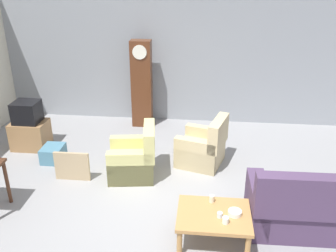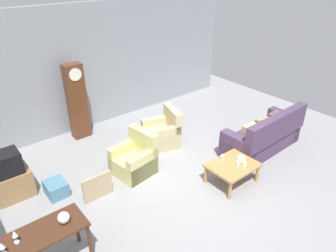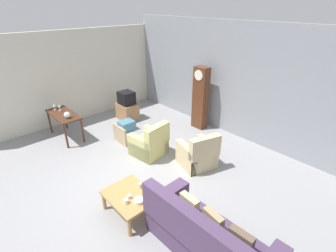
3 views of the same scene
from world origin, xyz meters
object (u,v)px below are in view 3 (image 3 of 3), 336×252
object	(u,v)px
cup_white_porcelain	(126,201)
framed_picture_leaning	(120,135)
armchair_olive_near	(150,144)
cup_cream_tall	(140,185)
wine_glass_tall	(54,106)
armchair_olive_far	(198,155)
tv_crt	(126,98)
console_table_dark	(64,117)
tv_stand_cabinet	(127,111)
wine_glass_mid	(59,106)
cup_blue_rimmed	(129,197)
glass_dome_cloche	(67,115)
coffee_table_wood	(130,197)
bowl_white_stacked	(139,201)
storage_box_blue	(127,125)
grandfather_clock	(200,98)
couch_floral	(207,239)

from	to	relation	value
cup_white_porcelain	framed_picture_leaning	bearing A→B (deg)	149.72
armchair_olive_near	cup_cream_tall	size ratio (longest dim) A/B	9.24
armchair_olive_near	wine_glass_tall	bearing A→B (deg)	-155.73
armchair_olive_far	tv_crt	xyz separation A→B (m)	(-3.43, 0.30, 0.46)
console_table_dark	tv_stand_cabinet	xyz separation A→B (m)	(0.13, 2.06, -0.37)
armchair_olive_near	wine_glass_mid	distance (m)	2.97
wine_glass_tall	cup_blue_rimmed	bearing A→B (deg)	-4.41
framed_picture_leaning	cup_cream_tall	bearing A→B (deg)	-23.77
armchair_olive_far	glass_dome_cloche	world-z (taller)	glass_dome_cloche
tv_crt	armchair_olive_near	bearing A→B (deg)	-20.40
armchair_olive_near	console_table_dark	distance (m)	2.70
armchair_olive_far	glass_dome_cloche	distance (m)	3.69
armchair_olive_near	console_table_dark	bearing A→B (deg)	-152.80
tv_stand_cabinet	glass_dome_cloche	world-z (taller)	glass_dome_cloche
framed_picture_leaning	glass_dome_cloche	bearing A→B (deg)	-135.05
tv_stand_cabinet	cup_blue_rimmed	world-z (taller)	tv_stand_cabinet
wine_glass_tall	framed_picture_leaning	bearing A→B (deg)	29.49
coffee_table_wood	cup_cream_tall	distance (m)	0.28
armchair_olive_near	framed_picture_leaning	world-z (taller)	armchair_olive_near
cup_cream_tall	bowl_white_stacked	world-z (taller)	cup_cream_tall
storage_box_blue	cup_white_porcelain	xyz separation A→B (m)	(3.10, -2.07, 0.33)
armchair_olive_far	grandfather_clock	xyz separation A→B (m)	(-1.39, 1.65, 0.66)
armchair_olive_far	cup_cream_tall	world-z (taller)	armchair_olive_far
tv_crt	storage_box_blue	size ratio (longest dim) A/B	1.06
console_table_dark	framed_picture_leaning	size ratio (longest dim) A/B	2.17
storage_box_blue	wine_glass_tall	distance (m)	2.17
tv_crt	cup_blue_rimmed	size ratio (longest dim) A/B	6.77
wine_glass_tall	armchair_olive_near	bearing A→B (deg)	24.27
grandfather_clock	cup_white_porcelain	xyz separation A→B (m)	(1.70, -3.90, -0.49)
console_table_dark	tv_crt	distance (m)	2.07
armchair_olive_far	console_table_dark	size ratio (longest dim) A/B	0.75
tv_stand_cabinet	wine_glass_tall	distance (m)	2.28
armchair_olive_near	armchair_olive_far	xyz separation A→B (m)	(1.18, 0.54, 0.00)
bowl_white_stacked	console_table_dark	bearing A→B (deg)	175.54
couch_floral	grandfather_clock	world-z (taller)	grandfather_clock
armchair_olive_far	wine_glass_mid	size ratio (longest dim) A/B	4.53
glass_dome_cloche	wine_glass_tall	xyz separation A→B (m)	(-0.82, -0.04, 0.04)
framed_picture_leaning	cup_blue_rimmed	world-z (taller)	framed_picture_leaning
grandfather_clock	glass_dome_cloche	bearing A→B (deg)	-117.71
glass_dome_cloche	bowl_white_stacked	distance (m)	3.66
coffee_table_wood	cup_cream_tall	xyz separation A→B (m)	(-0.03, 0.26, 0.11)
coffee_table_wood	cup_cream_tall	bearing A→B (deg)	96.73
console_table_dark	couch_floral	bearing A→B (deg)	0.35
couch_floral	tv_crt	xyz separation A→B (m)	(-5.14, 2.03, 0.41)
coffee_table_wood	cup_cream_tall	size ratio (longest dim) A/B	9.65
framed_picture_leaning	wine_glass_tall	bearing A→B (deg)	-150.51
cup_blue_rimmed	wine_glass_mid	distance (m)	4.12
armchair_olive_far	bowl_white_stacked	distance (m)	2.12
tv_crt	cup_blue_rimmed	xyz separation A→B (m)	(3.67, -2.44, -0.29)
cup_blue_rimmed	wine_glass_mid	xyz separation A→B (m)	(-4.07, 0.41, 0.43)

